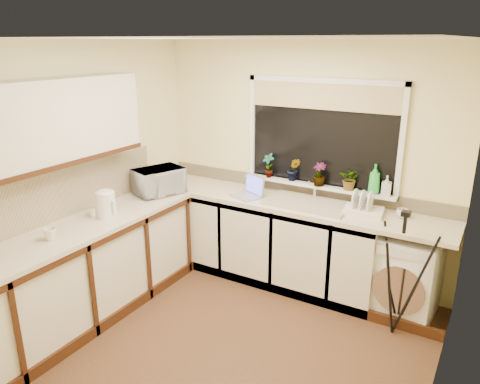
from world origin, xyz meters
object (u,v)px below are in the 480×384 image
steel_jar (94,212)px  dish_rack (363,211)px  microwave (159,181)px  cup_back (402,213)px  soap_bottle_green (375,179)px  plant_c (319,174)px  kettle (106,205)px  washing_machine (406,275)px  tripod (399,274)px  soap_bottle_clear (387,186)px  plant_d (350,179)px  plant_a (268,165)px  cup_left (50,234)px  laptop (249,191)px  plant_b (294,169)px

steel_jar → dish_rack: bearing=32.3°
microwave → cup_back: 2.43m
soap_bottle_green → steel_jar: bearing=-144.3°
steel_jar → plant_c: size_ratio=0.42×
kettle → washing_machine: bearing=27.1°
cup_back → washing_machine: bearing=-39.8°
washing_machine → steel_jar: steel_jar is taller
tripod → steel_jar: bearing=-175.2°
microwave → soap_bottle_clear: soap_bottle_clear is taller
kettle → tripod: 2.64m
dish_rack → plant_d: bearing=129.7°
washing_machine → steel_jar: bearing=-148.3°
plant_a → plant_d: bearing=0.8°
washing_machine → dish_rack: bearing=-177.0°
kettle → cup_back: 2.70m
microwave → plant_a: 1.17m
microwave → cup_left: bearing=-159.2°
plant_c → soap_bottle_clear: 0.66m
soap_bottle_green → soap_bottle_clear: 0.13m
washing_machine → microwave: size_ratio=1.59×
washing_machine → cup_back: (-0.11, 0.09, 0.55)m
laptop → tripod: bearing=11.9°
microwave → cup_back: size_ratio=4.54×
plant_c → cup_back: (0.84, -0.09, -0.22)m
dish_rack → cup_left: (-2.02, -1.86, 0.02)m
washing_machine → tripod: tripod is taller
microwave → plant_b: (1.23, 0.69, 0.13)m
laptop → soap_bottle_green: size_ratio=1.28×
plant_d → tripod: bearing=-41.9°
kettle → cup_left: size_ratio=2.19×
washing_machine → microwave: 2.60m
microwave → soap_bottle_green: size_ratio=1.73×
tripod → kettle: bearing=-175.8°
dish_rack → microwave: size_ratio=0.71×
kettle → plant_d: (1.80, 1.46, 0.14)m
dish_rack → plant_b: 0.87m
plant_c → cup_back: bearing=-5.8°
plant_a → soap_bottle_clear: 1.23m
dish_rack → plant_c: (-0.51, 0.17, 0.24)m
washing_machine → plant_b: size_ratio=3.26×
laptop → plant_b: plant_b is taller
tripod → steel_jar: (-2.54, -0.94, 0.38)m
kettle → soap_bottle_green: bearing=35.7°
plant_c → microwave: bearing=-156.7°
tripod → soap_bottle_clear: size_ratio=5.96×
tripod → plant_c: size_ratio=4.84×
tripod → plant_b: plant_b is taller
plant_b → cup_back: 1.17m
laptop → soap_bottle_green: bearing=36.0°
soap_bottle_clear → cup_back: (0.19, -0.11, -0.20)m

